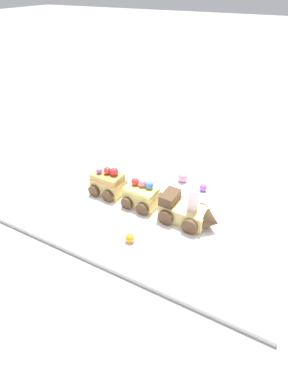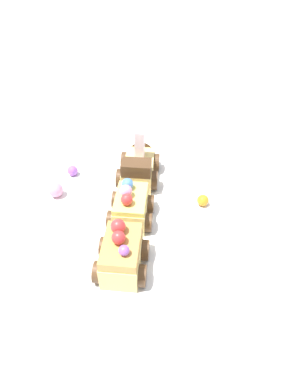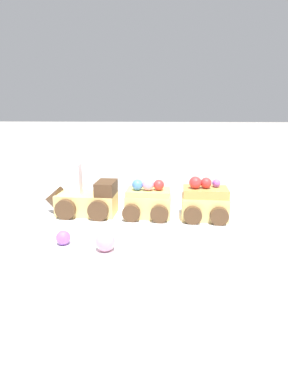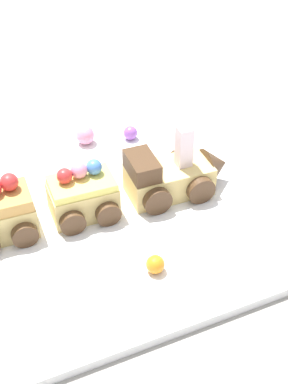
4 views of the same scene
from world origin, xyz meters
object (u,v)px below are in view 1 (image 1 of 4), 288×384
Objects in this scene: gumball_purple at (203,187)px; cake_train_locomotive at (188,213)px; cake_car_caramel at (108,183)px; cake_car_lemon at (141,196)px; gumball_orange at (130,238)px; gumball_pink at (183,177)px.

cake_train_locomotive is at bearing -86.61° from gumball_purple.
cake_car_caramel is 0.25m from gumball_purple.
cake_car_lemon reaches higher than gumball_purple.
cake_car_caramel is 3.94× the size of gumball_purple.
gumball_orange and gumball_purple have the same top height.
cake_car_caramel is 0.21m from gumball_pink.
cake_car_caramel is (-0.10, 0.00, 0.00)m from cake_car_lemon.
cake_train_locomotive is at bearing -0.25° from cake_car_lemon.
gumball_purple is (0.06, -0.02, -0.00)m from gumball_pink.
gumball_orange is at bearing -122.28° from cake_train_locomotive.
cake_train_locomotive is 5.03× the size of gumball_pink.
gumball_pink is 0.07m from gumball_purple.
gumball_orange is (-0.08, -0.12, -0.01)m from cake_train_locomotive.
cake_train_locomotive is 0.15m from gumball_orange.
cake_train_locomotive is 0.12m from cake_car_lemon.
cake_car_lemon is at bearing 108.08° from gumball_orange.
cake_car_lemon is at bearing 0.19° from cake_car_caramel.
gumball_orange is at bearing -92.15° from gumball_pink.
cake_train_locomotive is at bearing -0.05° from cake_car_caramel.
gumball_pink reaches higher than gumball_orange.
gumball_orange is at bearing -40.03° from cake_car_caramel.
cake_car_caramel is at bearing -137.13° from gumball_pink.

